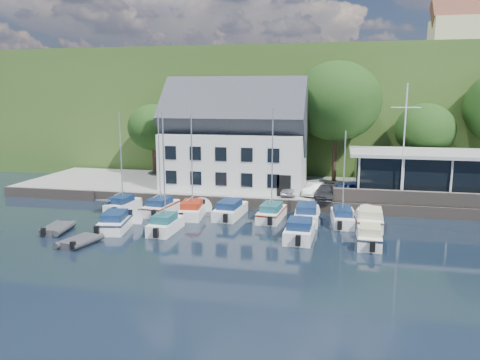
{
  "coord_description": "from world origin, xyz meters",
  "views": [
    {
      "loc": [
        3.35,
        -29.89,
        10.39
      ],
      "look_at": [
        -4.92,
        9.0,
        3.04
      ],
      "focal_mm": 35.0,
      "sensor_mm": 36.0,
      "label": 1
    }
  ],
  "objects_px": {
    "boat_r2_3": "(300,229)",
    "boat_r2_4": "(370,235)",
    "boat_r1_6": "(344,172)",
    "boat_r2_0": "(116,220)",
    "dinghy_0": "(57,227)",
    "boat_r1_4": "(272,168)",
    "boat_r1_7": "(370,217)",
    "harbor_building": "(235,144)",
    "boat_r1_1": "(159,164)",
    "boat_r2_1": "(164,175)",
    "car_silver": "(290,189)",
    "dinghy_1": "(79,240)",
    "car_white": "(314,189)",
    "car_dgrey": "(325,192)",
    "boat_r1_0": "(121,163)",
    "boat_r1_2": "(192,167)",
    "boat_r1_3": "(230,208)",
    "boat_r1_5": "(307,213)",
    "club_pavilion": "(421,173)",
    "flagpole": "(404,143)",
    "car_blue": "(353,189)"
  },
  "relations": [
    {
      "from": "boat_r1_0",
      "to": "dinghy_1",
      "type": "xyz_separation_m",
      "value": [
        1.29,
        -9.48,
        -4.06
      ]
    },
    {
      "from": "flagpole",
      "to": "boat_r1_1",
      "type": "bearing_deg",
      "value": -166.87
    },
    {
      "from": "car_blue",
      "to": "boat_r2_4",
      "type": "relative_size",
      "value": 0.79
    },
    {
      "from": "boat_r1_1",
      "to": "boat_r2_3",
      "type": "bearing_deg",
      "value": -14.51
    },
    {
      "from": "boat_r2_4",
      "to": "dinghy_1",
      "type": "distance_m",
      "value": 20.2
    },
    {
      "from": "flagpole",
      "to": "dinghy_1",
      "type": "distance_m",
      "value": 27.64
    },
    {
      "from": "boat_r1_4",
      "to": "boat_r1_5",
      "type": "distance_m",
      "value": 4.63
    },
    {
      "from": "boat_r1_7",
      "to": "boat_r1_1",
      "type": "bearing_deg",
      "value": -178.6
    },
    {
      "from": "car_white",
      "to": "dinghy_1",
      "type": "distance_m",
      "value": 21.76
    },
    {
      "from": "boat_r1_0",
      "to": "boat_r2_3",
      "type": "height_order",
      "value": "boat_r1_0"
    },
    {
      "from": "car_white",
      "to": "boat_r1_7",
      "type": "height_order",
      "value": "car_white"
    },
    {
      "from": "boat_r1_2",
      "to": "dinghy_1",
      "type": "relative_size",
      "value": 2.83
    },
    {
      "from": "dinghy_0",
      "to": "dinghy_1",
      "type": "relative_size",
      "value": 1.03
    },
    {
      "from": "flagpole",
      "to": "boat_r1_4",
      "type": "relative_size",
      "value": 1.18
    },
    {
      "from": "boat_r1_6",
      "to": "boat_r1_2",
      "type": "bearing_deg",
      "value": 176.56
    },
    {
      "from": "club_pavilion",
      "to": "boat_r2_0",
      "type": "bearing_deg",
      "value": -150.85
    },
    {
      "from": "boat_r2_3",
      "to": "dinghy_0",
      "type": "xyz_separation_m",
      "value": [
        -18.26,
        -2.05,
        -0.41
      ]
    },
    {
      "from": "car_white",
      "to": "car_dgrey",
      "type": "height_order",
      "value": "car_white"
    },
    {
      "from": "car_silver",
      "to": "dinghy_1",
      "type": "height_order",
      "value": "car_silver"
    },
    {
      "from": "boat_r2_3",
      "to": "boat_r2_4",
      "type": "height_order",
      "value": "boat_r2_3"
    },
    {
      "from": "boat_r1_1",
      "to": "boat_r2_3",
      "type": "height_order",
      "value": "boat_r1_1"
    },
    {
      "from": "harbor_building",
      "to": "boat_r2_4",
      "type": "distance_m",
      "value": 19.47
    },
    {
      "from": "boat_r1_3",
      "to": "boat_r1_6",
      "type": "bearing_deg",
      "value": 3.03
    },
    {
      "from": "boat_r2_1",
      "to": "boat_r1_3",
      "type": "bearing_deg",
      "value": 56.98
    },
    {
      "from": "flagpole",
      "to": "boat_r2_3",
      "type": "bearing_deg",
      "value": -129.58
    },
    {
      "from": "car_white",
      "to": "car_dgrey",
      "type": "xyz_separation_m",
      "value": [
        1.05,
        -1.28,
        -0.01
      ]
    },
    {
      "from": "boat_r1_7",
      "to": "dinghy_1",
      "type": "bearing_deg",
      "value": -152.99
    },
    {
      "from": "car_blue",
      "to": "boat_r2_4",
      "type": "bearing_deg",
      "value": -102.97
    },
    {
      "from": "boat_r1_2",
      "to": "dinghy_0",
      "type": "relative_size",
      "value": 2.75
    },
    {
      "from": "boat_r1_2",
      "to": "boat_r2_0",
      "type": "bearing_deg",
      "value": -139.01
    },
    {
      "from": "boat_r1_6",
      "to": "boat_r1_7",
      "type": "xyz_separation_m",
      "value": [
        2.15,
        -0.37,
        -3.47
      ]
    },
    {
      "from": "dinghy_1",
      "to": "club_pavilion",
      "type": "bearing_deg",
      "value": 49.17
    },
    {
      "from": "boat_r1_7",
      "to": "boat_r2_3",
      "type": "height_order",
      "value": "boat_r2_3"
    },
    {
      "from": "boat_r1_1",
      "to": "boat_r2_1",
      "type": "height_order",
      "value": "boat_r2_1"
    },
    {
      "from": "club_pavilion",
      "to": "boat_r2_1",
      "type": "xyz_separation_m",
      "value": [
        -20.35,
        -13.43,
        1.38
      ]
    },
    {
      "from": "flagpole",
      "to": "boat_r2_3",
      "type": "distance_m",
      "value": 13.73
    },
    {
      "from": "car_silver",
      "to": "boat_r1_7",
      "type": "bearing_deg",
      "value": -34.78
    },
    {
      "from": "car_dgrey",
      "to": "dinghy_0",
      "type": "height_order",
      "value": "car_dgrey"
    },
    {
      "from": "dinghy_1",
      "to": "boat_r2_4",
      "type": "bearing_deg",
      "value": 25.83
    },
    {
      "from": "boat_r1_2",
      "to": "boat_r1_5",
      "type": "relative_size",
      "value": 1.33
    },
    {
      "from": "boat_r1_0",
      "to": "boat_r2_1",
      "type": "xyz_separation_m",
      "value": [
        6.03,
        -5.24,
        0.02
      ]
    },
    {
      "from": "boat_r1_4",
      "to": "dinghy_0",
      "type": "distance_m",
      "value": 17.46
    },
    {
      "from": "car_dgrey",
      "to": "boat_r1_5",
      "type": "distance_m",
      "value": 4.95
    },
    {
      "from": "boat_r1_6",
      "to": "boat_r2_0",
      "type": "height_order",
      "value": "boat_r1_6"
    },
    {
      "from": "boat_r1_5",
      "to": "dinghy_1",
      "type": "relative_size",
      "value": 2.12
    },
    {
      "from": "boat_r1_7",
      "to": "dinghy_0",
      "type": "xyz_separation_m",
      "value": [
        -23.44,
        -6.53,
        -0.39
      ]
    },
    {
      "from": "boat_r1_1",
      "to": "boat_r2_1",
      "type": "bearing_deg",
      "value": -58.07
    },
    {
      "from": "club_pavilion",
      "to": "dinghy_1",
      "type": "xyz_separation_m",
      "value": [
        -25.09,
        -17.68,
        -2.7
      ]
    },
    {
      "from": "boat_r1_4",
      "to": "boat_r1_7",
      "type": "relative_size",
      "value": 1.36
    },
    {
      "from": "boat_r1_2",
      "to": "boat_r2_0",
      "type": "xyz_separation_m",
      "value": [
        -4.61,
        -5.03,
        -3.54
      ]
    }
  ]
}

